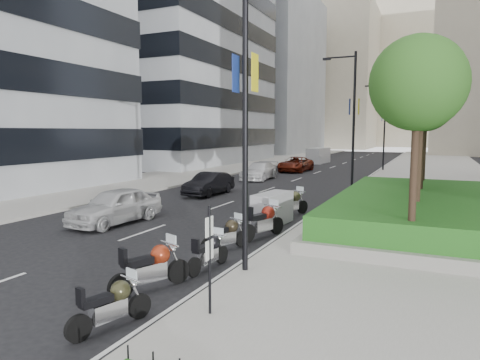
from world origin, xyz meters
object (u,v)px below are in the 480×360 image
Objects in this scene: lamp_post_0 at (240,94)px; car_a at (115,206)px; motorcycle_0 at (112,304)px; lamp_post_1 at (351,115)px; delivery_van at (318,156)px; motorcycle_3 at (227,235)px; lamp_post_2 at (383,121)px; motorcycle_2 at (209,252)px; motorcycle_1 at (152,267)px; car_b at (209,184)px; motorcycle_5 at (272,209)px; car_d at (296,164)px; car_c at (259,171)px; motorcycle_6 at (292,203)px; motorcycle_4 at (264,221)px; parking_sign at (210,254)px.

car_a is (-7.80, 3.87, -4.28)m from lamp_post_0.
lamp_post_1 is at bearing 14.04° from motorcycle_0.
motorcycle_3 is at bearing -74.96° from delivery_van.
motorcycle_2 is at bearing -91.62° from lamp_post_2.
lamp_post_0 reaches higher than car_a.
motorcycle_0 is (-0.97, -21.19, -4.54)m from lamp_post_1.
lamp_post_1 is 19.67m from motorcycle_1.
car_a is (-7.80, -31.13, -4.28)m from lamp_post_2.
lamp_post_1 is 15.73m from motorcycle_3.
delivery_van is (-7.33, 41.38, 0.35)m from motorcycle_3.
car_b is (-7.20, 17.33, 0.20)m from motorcycle_0.
motorcycle_5 reaches higher than motorcycle_1.
lamp_post_0 reaches higher than motorcycle_5.
car_d is at bearing 35.65° from motorcycle_3.
car_c is (-7.55, 22.67, 0.21)m from motorcycle_2.
car_c is (-7.13, 20.67, 0.17)m from motorcycle_3.
delivery_van is at bearing 96.25° from car_a.
motorcycle_6 is (-1.26, -8.22, -4.44)m from lamp_post_1.
lamp_post_0 is at bearing 3.63° from motorcycle_0.
car_c reaches higher than motorcycle_5.
lamp_post_1 is (0.00, 17.00, 0.00)m from lamp_post_0.
car_d is (-7.89, -4.06, -4.32)m from lamp_post_2.
lamp_post_1 is 13.59m from motorcycle_4.
car_b is (-8.17, 13.14, -4.35)m from lamp_post_0.
lamp_post_2 is at bearing 80.81° from car_a.
motorcycle_6 is (0.15, 6.79, 0.06)m from motorcycle_3.
car_d is at bearing 119.51° from lamp_post_1.
parking_sign is (0.66, -3.00, -3.61)m from lamp_post_0.
motorcycle_3 is 42.03m from delivery_van.
motorcycle_3 is at bearing -92.44° from lamp_post_2.
car_b reaches higher than motorcycle_5.
car_b is (-8.17, -3.86, -4.35)m from lamp_post_1.
motorcycle_4 is at bearing -73.70° from delivery_van.
motorcycle_6 is at bearing -63.77° from car_c.
motorcycle_5 is at bearing -159.43° from motorcycle_6.
lamp_post_1 reaches higher than motorcycle_5.
motorcycle_6 is (-0.27, 8.79, 0.10)m from motorcycle_2.
car_b is 9.53m from car_c.
motorcycle_1 is at bearing 157.28° from parking_sign.
car_d is 1.13× the size of delivery_van.
car_b reaches higher than motorcycle_3.
lamp_post_2 is at bearing 90.99° from parking_sign.
motorcycle_1 is 1.01× the size of motorcycle_6.
motorcycle_6 is 8.18m from car_a.
car_d is (-6.99, 26.76, 0.10)m from motorcycle_4.
motorcycle_1 reaches higher than motorcycle_0.
motorcycle_3 is 4.46m from motorcycle_5.
motorcycle_4 is (0.08, 4.19, 0.12)m from motorcycle_2.
motorcycle_0 is 18.77m from car_b.
car_c is (-8.54, 22.66, -4.34)m from lamp_post_0.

